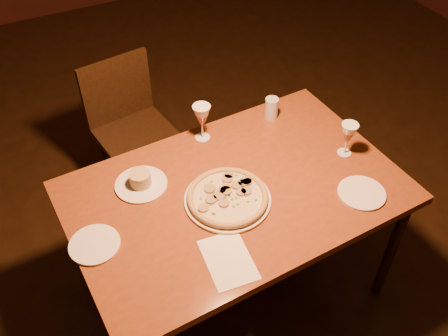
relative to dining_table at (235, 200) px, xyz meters
name	(u,v)px	position (x,y,z in m)	size (l,w,h in m)	color
floor	(263,281)	(0.16, -0.04, -0.67)	(7.00, 7.00, 0.00)	black
dining_table	(235,200)	(0.00, 0.00, 0.00)	(1.43, 0.96, 0.74)	brown
chair_far	(131,125)	(-0.18, 0.94, -0.20)	(0.46, 0.46, 0.84)	black
pizza_plate	(228,197)	(-0.06, -0.04, 0.09)	(0.36, 0.36, 0.04)	silver
ramekin_saucer	(141,182)	(-0.35, 0.20, 0.09)	(0.22, 0.22, 0.07)	silver
wine_glass_far	(202,122)	(0.02, 0.37, 0.16)	(0.08, 0.08, 0.18)	#A65645
wine_glass_right	(347,139)	(0.54, -0.02, 0.15)	(0.07, 0.07, 0.16)	#A65645
water_tumbler	(272,108)	(0.38, 0.36, 0.12)	(0.06, 0.06, 0.11)	#B2BCC2
side_plate_left	(95,245)	(-0.61, -0.02, 0.07)	(0.19, 0.19, 0.01)	silver
side_plate_near	(362,193)	(0.46, -0.26, 0.07)	(0.20, 0.20, 0.01)	silver
menu_card	(228,260)	(-0.19, -0.30, 0.07)	(0.16, 0.24, 0.00)	silver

